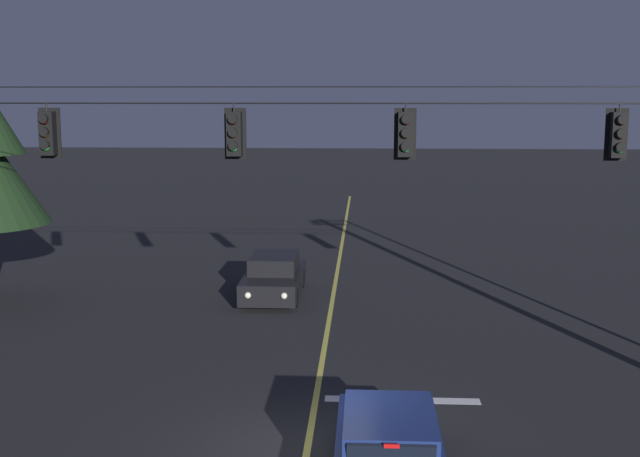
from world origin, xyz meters
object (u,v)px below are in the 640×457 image
Objects in this scene: traffic_light_centre at (405,134)px; car_waiting_near_lane at (389,453)px; traffic_light_leftmost at (47,133)px; traffic_light_right_inner at (619,135)px; car_oncoming_lead at (274,277)px; traffic_light_left_inner at (234,134)px.

traffic_light_centre is 0.28× the size of car_waiting_near_lane.
traffic_light_right_inner is at bearing 0.00° from traffic_light_leftmost.
traffic_light_leftmost reaches higher than car_waiting_near_lane.
car_waiting_near_lane is (-4.91, -4.68, -5.13)m from traffic_light_right_inner.
car_oncoming_lead is (-8.36, 8.55, -5.13)m from traffic_light_right_inner.
car_oncoming_lead is (4.00, 8.55, -5.13)m from traffic_light_leftmost.
car_waiting_near_lane is (7.45, -4.68, -5.13)m from traffic_light_leftmost.
traffic_light_right_inner is 13.01m from car_oncoming_lead.
traffic_light_leftmost is 10.18m from car_waiting_near_lane.
traffic_light_left_inner is 3.71m from traffic_light_centre.
traffic_light_centre reaches higher than car_waiting_near_lane.
traffic_light_left_inner is 9.97m from car_oncoming_lead.
traffic_light_leftmost and traffic_light_left_inner have the same top height.
traffic_light_right_inner is at bearing 0.00° from traffic_light_centre.
traffic_light_left_inner is at bearing -88.98° from car_oncoming_lead.
car_oncoming_lead is at bearing 134.35° from traffic_light_right_inner.
traffic_light_leftmost is 1.00× the size of traffic_light_right_inner.
car_waiting_near_lane is at bearing -95.04° from traffic_light_centre.
car_waiting_near_lane and car_oncoming_lead have the same top height.
traffic_light_leftmost is 0.28× the size of car_waiting_near_lane.
traffic_light_right_inner is 8.50m from car_waiting_near_lane.
traffic_light_centre is 0.28× the size of car_oncoming_lead.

